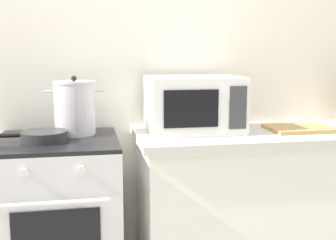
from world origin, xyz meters
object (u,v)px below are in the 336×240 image
stock_pot (75,108)px  microwave (194,104)px  frying_pan (42,136)px  cutting_board (301,129)px  stove (61,226)px

stock_pot → microwave: stock_pot is taller
frying_pan → cutting_board: frying_pan is taller
microwave → stock_pot: bearing=176.7°
frying_pan → microwave: size_ratio=0.85×
microwave → cutting_board: 0.61m
stove → frying_pan: frying_pan is taller
stove → frying_pan: 0.49m
cutting_board → stove: bearing=-180.0°
stove → stock_pot: stock_pot is taller
frying_pan → cutting_board: (1.38, 0.04, -0.02)m
stove → microwave: 0.95m
stock_pot → cutting_board: size_ratio=0.86×
stock_pot → frying_pan: (-0.16, -0.16, -0.12)m
stock_pot → microwave: bearing=-3.3°
frying_pan → cutting_board: bearing=1.7°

